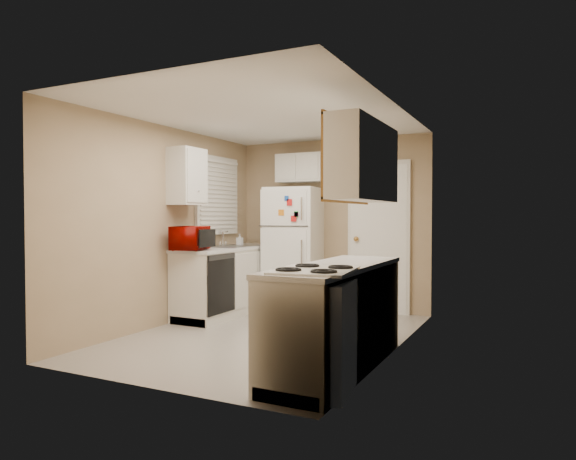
% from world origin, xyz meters
% --- Properties ---
extents(floor, '(3.80, 3.80, 0.00)m').
position_xyz_m(floor, '(0.00, 0.00, 0.00)').
color(floor, '#BBB3AA').
rests_on(floor, ground).
extents(ceiling, '(3.80, 3.80, 0.00)m').
position_xyz_m(ceiling, '(0.00, 0.00, 2.40)').
color(ceiling, white).
rests_on(ceiling, floor).
extents(wall_left, '(3.80, 3.80, 0.00)m').
position_xyz_m(wall_left, '(-1.40, 0.00, 1.20)').
color(wall_left, tan).
rests_on(wall_left, floor).
extents(wall_right, '(3.80, 3.80, 0.00)m').
position_xyz_m(wall_right, '(1.40, 0.00, 1.20)').
color(wall_right, tan).
rests_on(wall_right, floor).
extents(wall_back, '(2.80, 2.80, 0.00)m').
position_xyz_m(wall_back, '(0.00, 1.90, 1.20)').
color(wall_back, tan).
rests_on(wall_back, floor).
extents(wall_front, '(2.80, 2.80, 0.00)m').
position_xyz_m(wall_front, '(0.00, -1.90, 1.20)').
color(wall_front, tan).
rests_on(wall_front, floor).
extents(left_counter, '(0.60, 1.80, 0.90)m').
position_xyz_m(left_counter, '(-1.10, 0.90, 0.45)').
color(left_counter, silver).
rests_on(left_counter, floor).
extents(dishwasher, '(0.03, 0.58, 0.72)m').
position_xyz_m(dishwasher, '(-0.81, 0.30, 0.49)').
color(dishwasher, black).
rests_on(dishwasher, floor).
extents(sink, '(0.54, 0.74, 0.16)m').
position_xyz_m(sink, '(-1.10, 1.05, 0.86)').
color(sink, gray).
rests_on(sink, left_counter).
extents(microwave, '(0.59, 0.44, 0.35)m').
position_xyz_m(microwave, '(-1.15, 0.14, 1.05)').
color(microwave, '#8A0400').
rests_on(microwave, left_counter).
extents(soap_bottle, '(0.08, 0.08, 0.16)m').
position_xyz_m(soap_bottle, '(-1.15, 1.29, 1.00)').
color(soap_bottle, silver).
rests_on(soap_bottle, left_counter).
extents(window_blinds, '(0.10, 0.98, 1.08)m').
position_xyz_m(window_blinds, '(-1.36, 1.05, 1.60)').
color(window_blinds, silver).
rests_on(window_blinds, wall_left).
extents(upper_cabinet_left, '(0.30, 0.45, 0.70)m').
position_xyz_m(upper_cabinet_left, '(-1.25, 0.22, 1.80)').
color(upper_cabinet_left, silver).
rests_on(upper_cabinet_left, wall_left).
extents(refrigerator, '(0.76, 0.74, 1.71)m').
position_xyz_m(refrigerator, '(-0.44, 1.59, 0.86)').
color(refrigerator, white).
rests_on(refrigerator, floor).
extents(cabinet_over_fridge, '(0.70, 0.30, 0.40)m').
position_xyz_m(cabinet_over_fridge, '(-0.40, 1.75, 2.00)').
color(cabinet_over_fridge, silver).
rests_on(cabinet_over_fridge, wall_back).
extents(interior_door, '(0.86, 0.06, 2.08)m').
position_xyz_m(interior_door, '(0.70, 1.86, 1.02)').
color(interior_door, white).
rests_on(interior_door, floor).
extents(right_counter, '(0.60, 2.00, 0.90)m').
position_xyz_m(right_counter, '(1.10, -0.80, 0.45)').
color(right_counter, silver).
rests_on(right_counter, floor).
extents(stove, '(0.65, 0.76, 0.84)m').
position_xyz_m(stove, '(1.15, -1.38, 0.42)').
color(stove, white).
rests_on(stove, floor).
extents(upper_cabinet_right, '(0.30, 1.20, 0.70)m').
position_xyz_m(upper_cabinet_right, '(1.25, -0.50, 1.80)').
color(upper_cabinet_right, silver).
rests_on(upper_cabinet_right, wall_right).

